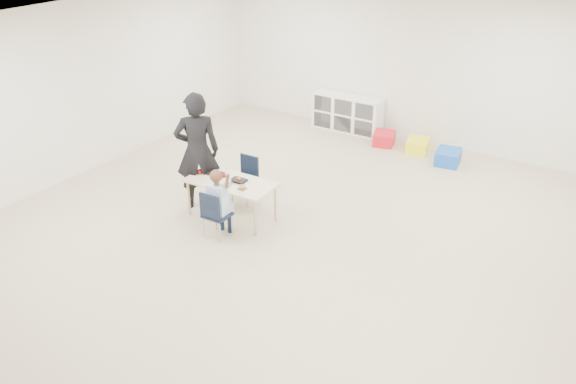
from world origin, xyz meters
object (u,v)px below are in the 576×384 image
Objects in this scene: chair_near at (217,214)px; adult at (197,151)px; child at (216,201)px; cubby_shelf at (347,113)px; table at (232,199)px.

adult is (-0.80, 0.59, 0.53)m from chair_near.
child reaches higher than chair_near.
adult reaches higher than child.
cubby_shelf is at bearing -137.29° from adult.
child reaches higher than table.
adult is (-0.35, -4.06, 0.53)m from cubby_shelf.
table is 1.17× the size of child.
table is at bearing 105.56° from child.
child is (0.16, -0.53, 0.26)m from table.
chair_near is (0.16, -0.53, 0.05)m from table.
cubby_shelf is 0.79× the size of adult.
table is 1.84× the size of chair_near.
chair_near is 0.63× the size of child.
chair_near is 0.50× the size of cubby_shelf.
adult is (-0.80, 0.59, 0.33)m from child.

